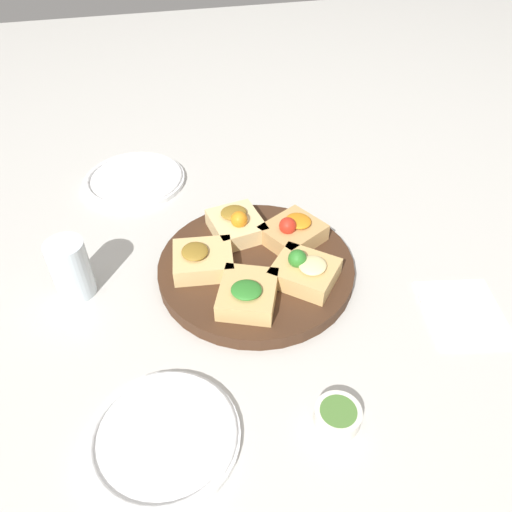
# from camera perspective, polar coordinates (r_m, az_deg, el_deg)

# --- Properties ---
(ground_plane) EXTENTS (3.00, 3.00, 0.00)m
(ground_plane) POSITION_cam_1_polar(r_m,az_deg,el_deg) (0.85, 0.00, -1.96)
(ground_plane) COLOR beige
(serving_board) EXTENTS (0.33, 0.33, 0.02)m
(serving_board) POSITION_cam_1_polar(r_m,az_deg,el_deg) (0.84, 0.00, -1.38)
(serving_board) COLOR #422819
(serving_board) RESTS_ON ground_plane
(focaccia_slice_0) EXTENTS (0.11, 0.10, 0.05)m
(focaccia_slice_0) POSITION_cam_1_polar(r_m,az_deg,el_deg) (0.88, -2.25, 3.64)
(focaccia_slice_0) COLOR #E5C689
(focaccia_slice_0) RESTS_ON serving_board
(focaccia_slice_1) EXTENTS (0.09, 0.10, 0.04)m
(focaccia_slice_1) POSITION_cam_1_polar(r_m,az_deg,el_deg) (0.82, -6.13, -0.42)
(focaccia_slice_1) COLOR #DBB775
(focaccia_slice_1) RESTS_ON serving_board
(focaccia_slice_2) EXTENTS (0.12, 0.11, 0.04)m
(focaccia_slice_2) POSITION_cam_1_polar(r_m,az_deg,el_deg) (0.76, -0.96, -4.32)
(focaccia_slice_2) COLOR tan
(focaccia_slice_2) RESTS_ON serving_board
(focaccia_slice_3) EXTENTS (0.13, 0.13, 0.05)m
(focaccia_slice_3) POSITION_cam_1_polar(r_m,az_deg,el_deg) (0.79, 5.58, -1.70)
(focaccia_slice_3) COLOR tan
(focaccia_slice_3) RESTS_ON serving_board
(focaccia_slice_4) EXTENTS (0.12, 0.12, 0.05)m
(focaccia_slice_4) POSITION_cam_1_polar(r_m,az_deg,el_deg) (0.86, 4.22, 2.78)
(focaccia_slice_4) COLOR tan
(focaccia_slice_4) RESTS_ON serving_board
(plate_left) EXTENTS (0.19, 0.19, 0.02)m
(plate_left) POSITION_cam_1_polar(r_m,az_deg,el_deg) (0.67, -10.50, -19.61)
(plate_left) COLOR white
(plate_left) RESTS_ON ground_plane
(plate_right) EXTENTS (0.21, 0.21, 0.02)m
(plate_right) POSITION_cam_1_polar(r_m,az_deg,el_deg) (1.09, -13.72, 8.54)
(plate_right) COLOR white
(plate_right) RESTS_ON ground_plane
(water_glass) EXTENTS (0.06, 0.06, 0.10)m
(water_glass) POSITION_cam_1_polar(r_m,az_deg,el_deg) (0.83, -20.40, -1.37)
(water_glass) COLOR silver
(water_glass) RESTS_ON ground_plane
(napkin_stack) EXTENTS (0.16, 0.14, 0.01)m
(napkin_stack) POSITION_cam_1_polar(r_m,az_deg,el_deg) (0.85, 22.63, -5.93)
(napkin_stack) COLOR white
(napkin_stack) RESTS_ON ground_plane
(dipping_bowl) EXTENTS (0.06, 0.06, 0.02)m
(dipping_bowl) POSITION_cam_1_polar(r_m,az_deg,el_deg) (0.67, 9.31, -17.54)
(dipping_bowl) COLOR silver
(dipping_bowl) RESTS_ON ground_plane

